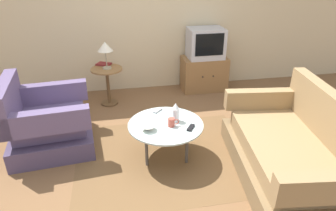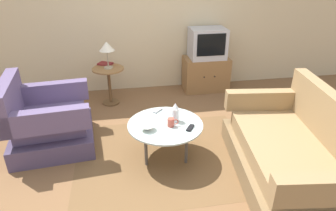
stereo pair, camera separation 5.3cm
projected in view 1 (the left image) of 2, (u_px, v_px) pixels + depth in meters
ground_plane at (161, 159)px, 3.55m from camera, size 16.00×16.00×0.00m
back_wall at (138, 10)px, 4.91m from camera, size 9.00×0.12×2.70m
area_rug at (166, 156)px, 3.59m from camera, size 2.09×1.71×0.00m
armchair at (46, 125)px, 3.65m from camera, size 1.03×1.02×0.90m
couch at (292, 153)px, 3.16m from camera, size 1.17×1.85×0.92m
coffee_table at (166, 127)px, 3.40m from camera, size 0.85×0.85×0.45m
side_table at (107, 79)px, 4.68m from camera, size 0.48×0.48×0.60m
tv_stand at (204, 73)px, 5.28m from camera, size 0.76×0.47×0.58m
television at (206, 43)px, 5.04m from camera, size 0.59×0.44×0.50m
table_lamp at (105, 48)px, 4.46m from camera, size 0.23×0.23×0.41m
vase at (176, 112)px, 3.40m from camera, size 0.09×0.09×0.23m
mug at (172, 122)px, 3.32m from camera, size 0.13×0.07×0.10m
bowl at (148, 128)px, 3.25m from camera, size 0.16×0.16×0.06m
tv_remote_dark at (191, 128)px, 3.29m from camera, size 0.12×0.14×0.02m
tv_remote_silver at (157, 110)px, 3.66m from camera, size 0.13×0.14×0.02m
book at (104, 64)px, 4.74m from camera, size 0.26×0.23×0.03m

